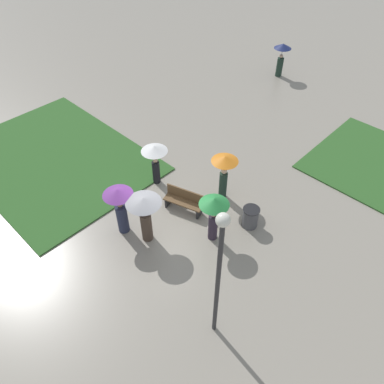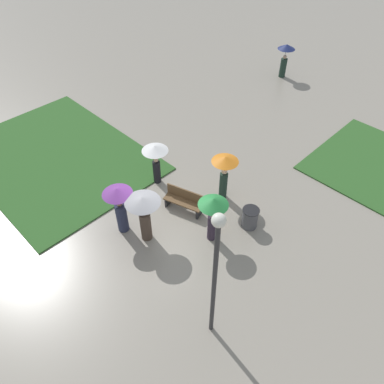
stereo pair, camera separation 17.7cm
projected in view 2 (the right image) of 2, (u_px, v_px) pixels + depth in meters
name	position (u px, v px, depth m)	size (l,w,h in m)	color
ground_plane	(167.00, 225.00, 13.56)	(90.00, 90.00, 0.00)	gray
lawn_patch_near	(56.00, 157.00, 16.42)	(8.61, 6.34, 0.06)	#2D5B26
park_bench	(184.00, 200.00, 13.85)	(1.57, 0.85, 0.90)	brown
lamp_post	(215.00, 266.00, 8.64)	(0.32, 0.32, 4.75)	#2D2D30
trash_bin	(250.00, 218.00, 13.27)	(0.61, 0.61, 0.81)	#4C4C51
crowd_person_grey	(144.00, 210.00, 12.21)	(1.19, 1.19, 1.96)	#47382D
crowd_person_purple	(119.00, 203.00, 12.54)	(1.02, 1.02, 1.98)	#282D47
crowd_person_green	(213.00, 209.00, 12.18)	(1.01, 1.01, 1.91)	#2D2333
crowd_person_white	(155.00, 155.00, 14.38)	(1.03, 1.03, 1.80)	black
crowd_person_orange	(224.00, 169.00, 13.68)	(1.00, 1.00, 1.97)	#1E3328
lone_walker_far_path	(285.00, 55.00, 21.12)	(0.97, 0.97, 1.90)	#1E3328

